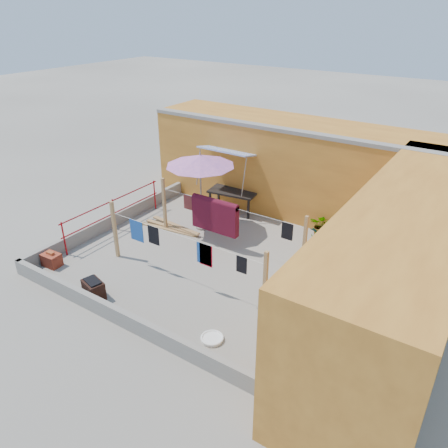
{
  "coord_description": "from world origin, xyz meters",
  "views": [
    {
      "loc": [
        6.42,
        -9.0,
        6.81
      ],
      "look_at": [
        0.2,
        0.3,
        1.13
      ],
      "focal_mm": 35.0,
      "sensor_mm": 36.0,
      "label": 1
    }
  ],
  "objects_px": {
    "water_jug_b": "(335,294)",
    "water_jug_a": "(285,284)",
    "patio_umbrella": "(200,161)",
    "brick_stack": "(52,260)",
    "plant_back_a": "(321,225)",
    "brazier": "(94,289)",
    "outdoor_table": "(233,193)",
    "green_hose": "(330,267)",
    "white_basin": "(212,338)"
  },
  "relations": [
    {
      "from": "water_jug_a",
      "to": "water_jug_b",
      "type": "distance_m",
      "value": 1.3
    },
    {
      "from": "patio_umbrella",
      "to": "white_basin",
      "type": "height_order",
      "value": "patio_umbrella"
    },
    {
      "from": "brick_stack",
      "to": "plant_back_a",
      "type": "bearing_deg",
      "value": 46.31
    },
    {
      "from": "water_jug_b",
      "to": "patio_umbrella",
      "type": "bearing_deg",
      "value": 166.13
    },
    {
      "from": "white_basin",
      "to": "water_jug_b",
      "type": "xyz_separation_m",
      "value": [
        1.74,
        3.03,
        0.09
      ]
    },
    {
      "from": "water_jug_a",
      "to": "water_jug_b",
      "type": "xyz_separation_m",
      "value": [
        1.26,
        0.32,
        -0.01
      ]
    },
    {
      "from": "white_basin",
      "to": "green_hose",
      "type": "distance_m",
      "value": 4.5
    },
    {
      "from": "green_hose",
      "to": "plant_back_a",
      "type": "bearing_deg",
      "value": 120.61
    },
    {
      "from": "outdoor_table",
      "to": "plant_back_a",
      "type": "relative_size",
      "value": 2.38
    },
    {
      "from": "patio_umbrella",
      "to": "outdoor_table",
      "type": "height_order",
      "value": "patio_umbrella"
    },
    {
      "from": "patio_umbrella",
      "to": "brazier",
      "type": "relative_size",
      "value": 3.95
    },
    {
      "from": "white_basin",
      "to": "water_jug_a",
      "type": "bearing_deg",
      "value": 80.15
    },
    {
      "from": "water_jug_b",
      "to": "green_hose",
      "type": "bearing_deg",
      "value": 116.47
    },
    {
      "from": "outdoor_table",
      "to": "brick_stack",
      "type": "distance_m",
      "value": 6.49
    },
    {
      "from": "patio_umbrella",
      "to": "water_jug_b",
      "type": "distance_m",
      "value": 5.81
    },
    {
      "from": "plant_back_a",
      "to": "water_jug_b",
      "type": "bearing_deg",
      "value": -61.19
    },
    {
      "from": "outdoor_table",
      "to": "green_hose",
      "type": "relative_size",
      "value": 3.83
    },
    {
      "from": "patio_umbrella",
      "to": "white_basin",
      "type": "bearing_deg",
      "value": -51.26
    },
    {
      "from": "outdoor_table",
      "to": "brazier",
      "type": "bearing_deg",
      "value": -91.22
    },
    {
      "from": "plant_back_a",
      "to": "brazier",
      "type": "bearing_deg",
      "value": -118.95
    },
    {
      "from": "patio_umbrella",
      "to": "water_jug_a",
      "type": "height_order",
      "value": "patio_umbrella"
    },
    {
      "from": "water_jug_a",
      "to": "water_jug_b",
      "type": "bearing_deg",
      "value": 14.06
    },
    {
      "from": "brazier",
      "to": "water_jug_a",
      "type": "distance_m",
      "value": 5.0
    },
    {
      "from": "water_jug_b",
      "to": "green_hose",
      "type": "xyz_separation_m",
      "value": [
        -0.66,
        1.33,
        -0.11
      ]
    },
    {
      "from": "outdoor_table",
      "to": "plant_back_a",
      "type": "bearing_deg",
      "value": 0.0
    },
    {
      "from": "white_basin",
      "to": "brazier",
      "type": "bearing_deg",
      "value": -173.73
    },
    {
      "from": "outdoor_table",
      "to": "brick_stack",
      "type": "height_order",
      "value": "outdoor_table"
    },
    {
      "from": "outdoor_table",
      "to": "brick_stack",
      "type": "bearing_deg",
      "value": -111.32
    },
    {
      "from": "brazier",
      "to": "water_jug_a",
      "type": "xyz_separation_m",
      "value": [
        3.92,
        3.1,
        -0.11
      ]
    },
    {
      "from": "outdoor_table",
      "to": "brazier",
      "type": "relative_size",
      "value": 2.71
    },
    {
      "from": "water_jug_b",
      "to": "plant_back_a",
      "type": "distance_m",
      "value": 3.42
    },
    {
      "from": "brazier",
      "to": "water_jug_b",
      "type": "xyz_separation_m",
      "value": [
        5.18,
        3.41,
        -0.12
      ]
    },
    {
      "from": "brick_stack",
      "to": "patio_umbrella",
      "type": "bearing_deg",
      "value": 63.06
    },
    {
      "from": "green_hose",
      "to": "water_jug_a",
      "type": "bearing_deg",
      "value": -110.06
    },
    {
      "from": "water_jug_b",
      "to": "outdoor_table",
      "type": "bearing_deg",
      "value": 149.38
    },
    {
      "from": "water_jug_b",
      "to": "water_jug_a",
      "type": "bearing_deg",
      "value": -165.94
    },
    {
      "from": "patio_umbrella",
      "to": "green_hose",
      "type": "relative_size",
      "value": 5.58
    },
    {
      "from": "brazier",
      "to": "outdoor_table",
      "type": "bearing_deg",
      "value": 88.78
    },
    {
      "from": "brazier",
      "to": "water_jug_a",
      "type": "relative_size",
      "value": 1.96
    },
    {
      "from": "patio_umbrella",
      "to": "brick_stack",
      "type": "height_order",
      "value": "patio_umbrella"
    },
    {
      "from": "green_hose",
      "to": "patio_umbrella",
      "type": "bearing_deg",
      "value": -179.42
    },
    {
      "from": "patio_umbrella",
      "to": "outdoor_table",
      "type": "bearing_deg",
      "value": 84.82
    },
    {
      "from": "outdoor_table",
      "to": "plant_back_a",
      "type": "distance_m",
      "value": 3.42
    },
    {
      "from": "outdoor_table",
      "to": "green_hose",
      "type": "bearing_deg",
      "value": -20.69
    },
    {
      "from": "plant_back_a",
      "to": "outdoor_table",
      "type": "bearing_deg",
      "value": 180.0
    },
    {
      "from": "outdoor_table",
      "to": "brazier",
      "type": "xyz_separation_m",
      "value": [
        -0.14,
        -6.4,
        -0.47
      ]
    },
    {
      "from": "patio_umbrella",
      "to": "water_jug_b",
      "type": "bearing_deg",
      "value": -13.87
    },
    {
      "from": "plant_back_a",
      "to": "water_jug_a",
      "type": "bearing_deg",
      "value": -83.46
    },
    {
      "from": "white_basin",
      "to": "water_jug_b",
      "type": "distance_m",
      "value": 3.5
    },
    {
      "from": "brick_stack",
      "to": "white_basin",
      "type": "bearing_deg",
      "value": 0.07
    }
  ]
}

